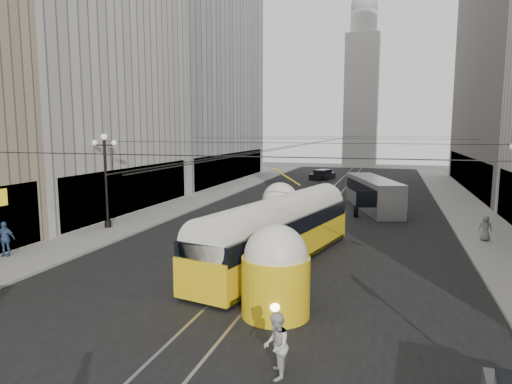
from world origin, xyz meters
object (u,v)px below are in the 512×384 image
Objects in this scene: pedestrian_crossing_b at (276,346)px; streetcar at (278,231)px; city_bus at (373,193)px; pedestrian_sidewalk_right at (485,228)px; pedestrian_sidewalk_left at (5,239)px.

streetcar is at bearing -178.19° from pedestrian_crossing_b.
city_bus is 12.20m from pedestrian_sidewalk_right.
pedestrian_sidewalk_right is at bearing 35.05° from streetcar.
pedestrian_sidewalk_right is at bearing 143.58° from pedestrian_crossing_b.
city_bus is 27.56m from pedestrian_sidewalk_left.
pedestrian_crossing_b is 1.18× the size of pedestrian_sidewalk_right.
pedestrian_sidewalk_left is (-17.92, -20.93, -0.41)m from city_bus.
city_bus is at bearing 77.46° from streetcar.
pedestrian_crossing_b is at bearing -92.86° from city_bus.
pedestrian_sidewalk_left is at bearing -125.27° from pedestrian_crossing_b.
city_bus is 28.19m from pedestrian_crossing_b.
city_bus is 7.15× the size of pedestrian_sidewalk_right.
streetcar is at bearing -102.54° from city_bus.
pedestrian_sidewalk_left is at bearing -166.76° from streetcar.
pedestrian_crossing_b is 19.99m from pedestrian_sidewalk_right.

